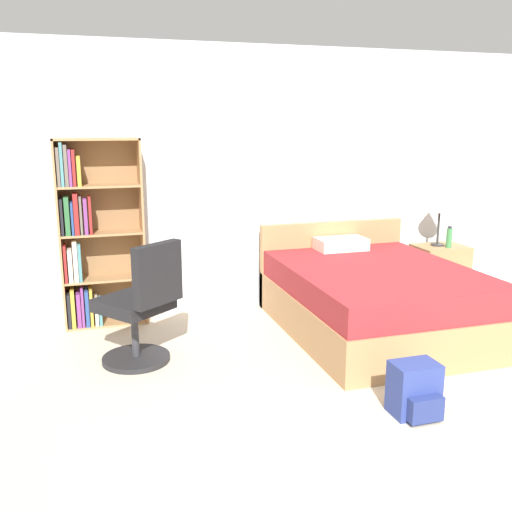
{
  "coord_description": "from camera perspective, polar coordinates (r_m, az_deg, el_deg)",
  "views": [
    {
      "loc": [
        -2.01,
        -2.3,
        1.85
      ],
      "look_at": [
        -0.7,
        1.98,
        0.81
      ],
      "focal_mm": 40.0,
      "sensor_mm": 36.0,
      "label": 1
    }
  ],
  "objects": [
    {
      "name": "water_bottle",
      "position": [
        6.41,
        18.75,
        1.76
      ],
      "size": [
        0.06,
        0.06,
        0.23
      ],
      "color": "#3F8C4C",
      "rests_on": "nightstand"
    },
    {
      "name": "office_chair",
      "position": [
        4.51,
        -11.38,
        -5.13
      ],
      "size": [
        0.71,
        0.72,
        0.99
      ],
      "color": "#232326",
      "rests_on": "ground_plane"
    },
    {
      "name": "ground_plane",
      "position": [
        3.57,
        21.74,
        -19.16
      ],
      "size": [
        14.0,
        14.0,
        0.0
      ],
      "primitive_type": "plane",
      "color": "beige"
    },
    {
      "name": "bed",
      "position": [
        5.31,
        11.6,
        -4.06
      ],
      "size": [
        1.56,
        2.02,
        0.86
      ],
      "color": "#AD7F51",
      "rests_on": "ground_plane"
    },
    {
      "name": "backpack_blue",
      "position": [
        3.92,
        15.63,
        -12.82
      ],
      "size": [
        0.3,
        0.28,
        0.35
      ],
      "color": "navy",
      "rests_on": "ground_plane"
    },
    {
      "name": "nightstand",
      "position": [
        6.56,
        17.83,
        -1.41
      ],
      "size": [
        0.54,
        0.44,
        0.56
      ],
      "color": "#AD7F51",
      "rests_on": "ground_plane"
    },
    {
      "name": "wall_back",
      "position": [
        5.91,
        2.94,
        7.72
      ],
      "size": [
        9.0,
        0.06,
        2.6
      ],
      "color": "silver",
      "rests_on": "ground_plane"
    },
    {
      "name": "bookshelf",
      "position": [
        5.43,
        -16.27,
        1.77
      ],
      "size": [
        0.75,
        0.29,
        1.73
      ],
      "color": "#AD7F51",
      "rests_on": "ground_plane"
    },
    {
      "name": "table_lamp",
      "position": [
        6.43,
        17.93,
        4.97
      ],
      "size": [
        0.25,
        0.25,
        0.57
      ],
      "color": "#333333",
      "rests_on": "nightstand"
    }
  ]
}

